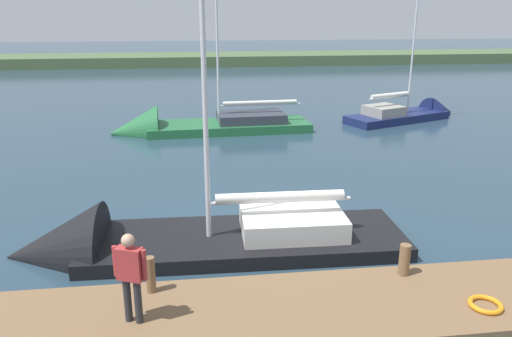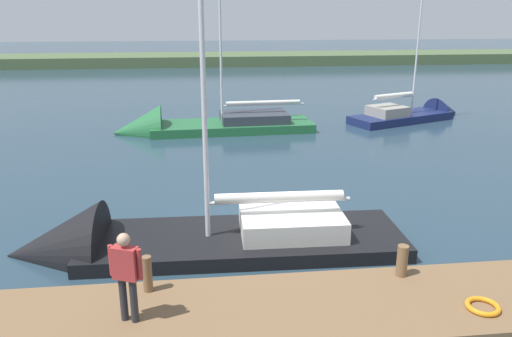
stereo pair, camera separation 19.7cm
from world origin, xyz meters
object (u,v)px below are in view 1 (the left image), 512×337
mooring_post_near (151,275)px  life_ring_buoy (486,305)px  sailboat_behind_pier (159,247)px  sailboat_near_dock (414,115)px  mooring_post_far (404,260)px  person_on_dock (130,272)px  sailboat_far_right (187,129)px

mooring_post_near → life_ring_buoy: mooring_post_near is taller
mooring_post_near → sailboat_behind_pier: size_ratio=0.07×
sailboat_near_dock → sailboat_behind_pier: bearing=-154.4°
life_ring_buoy → sailboat_behind_pier: sailboat_behind_pier is taller
mooring_post_far → person_on_dock: person_on_dock is taller
sailboat_far_right → sailboat_near_dock: bearing=-174.9°
life_ring_buoy → sailboat_far_right: bearing=-72.6°
mooring_post_near → sailboat_behind_pier: (0.07, -3.27, -1.00)m
sailboat_behind_pier → mooring_post_near: bearing=92.6°
mooring_post_far → life_ring_buoy: size_ratio=1.08×
mooring_post_near → sailboat_near_dock: size_ratio=0.08×
life_ring_buoy → sailboat_behind_pier: bearing=-35.4°
sailboat_far_right → sailboat_behind_pier: bearing=84.3°
life_ring_buoy → mooring_post_far: bearing=-52.8°
life_ring_buoy → sailboat_near_dock: bearing=-110.9°
mooring_post_far → sailboat_near_dock: bearing=-115.0°
mooring_post_far → mooring_post_near: bearing=0.0°
mooring_post_far → sailboat_behind_pier: 6.48m
sailboat_near_dock → sailboat_far_right: bearing=165.6°
life_ring_buoy → person_on_dock: 6.85m
sailboat_far_right → person_on_dock: sailboat_far_right is taller
mooring_post_far → sailboat_behind_pier: (5.52, -3.27, -0.96)m
mooring_post_far → life_ring_buoy: 1.81m
mooring_post_far → sailboat_near_dock: 21.13m
life_ring_buoy → sailboat_near_dock: size_ratio=0.07×
life_ring_buoy → sailboat_behind_pier: (6.60, -4.69, -0.66)m
mooring_post_near → sailboat_near_dock: 23.94m
sailboat_near_dock → sailboat_far_right: sailboat_far_right is taller
life_ring_buoy → person_on_dock: size_ratio=0.37×
person_on_dock → mooring_post_near: bearing=-171.1°
person_on_dock → sailboat_far_right: bearing=-160.3°
mooring_post_near → mooring_post_far: mooring_post_near is taller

